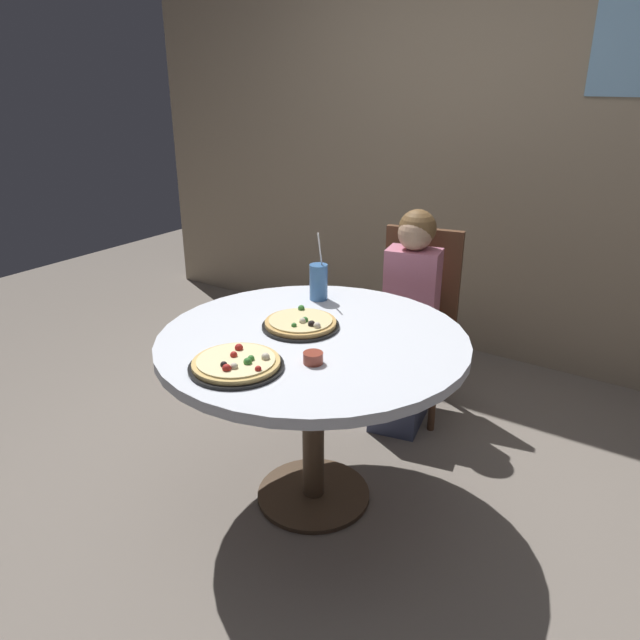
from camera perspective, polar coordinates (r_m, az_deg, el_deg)
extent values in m
plane|color=slate|center=(2.68, -0.62, -16.36)|extent=(8.00, 8.00, 0.00)
cube|color=gray|center=(3.78, 16.29, 18.06)|extent=(5.20, 0.12, 2.90)
cylinder|color=silver|center=(2.30, -0.70, -2.01)|extent=(1.19, 1.19, 0.04)
cylinder|color=#4C3826|center=(2.47, -0.66, -9.74)|extent=(0.09, 0.09, 0.69)
cylinder|color=#4C3826|center=(2.68, -0.62, -16.19)|extent=(0.48, 0.48, 0.02)
cube|color=brown|center=(3.13, 8.64, -1.38)|extent=(0.47, 0.47, 0.04)
cube|color=brown|center=(3.21, 9.69, 4.08)|extent=(0.40, 0.12, 0.52)
cylinder|color=brown|center=(3.12, 4.60, -5.86)|extent=(0.04, 0.04, 0.41)
cylinder|color=brown|center=(3.05, 10.72, -6.92)|extent=(0.04, 0.04, 0.41)
cylinder|color=brown|center=(3.42, 6.36, -3.35)|extent=(0.04, 0.04, 0.41)
cylinder|color=brown|center=(3.35, 11.96, -4.25)|extent=(0.04, 0.04, 0.41)
cube|color=#3F4766|center=(3.08, 7.62, -5.97)|extent=(0.30, 0.36, 0.45)
cube|color=#CC728C|center=(3.03, 8.74, 2.65)|extent=(0.29, 0.21, 0.44)
sphere|color=tan|center=(2.94, 9.08, 8.16)|extent=(0.17, 0.17, 0.17)
sphere|color=brown|center=(2.96, 9.19, 8.62)|extent=(0.18, 0.18, 0.18)
cylinder|color=black|center=(2.37, -1.86, -0.57)|extent=(0.31, 0.31, 0.01)
cylinder|color=tan|center=(2.36, -1.86, -0.26)|extent=(0.28, 0.28, 0.02)
cylinder|color=beige|center=(2.36, -1.86, -0.02)|extent=(0.25, 0.25, 0.01)
sphere|color=beige|center=(2.28, -0.28, -0.54)|extent=(0.03, 0.03, 0.03)
sphere|color=black|center=(2.30, -0.80, -0.39)|extent=(0.03, 0.03, 0.03)
sphere|color=#387F33|center=(2.29, -2.49, -0.51)|extent=(0.02, 0.02, 0.02)
sphere|color=#387F33|center=(2.46, -1.79, 1.13)|extent=(0.03, 0.03, 0.03)
sphere|color=#387F33|center=(2.34, -1.45, 0.00)|extent=(0.03, 0.03, 0.03)
sphere|color=beige|center=(2.33, -1.68, -0.10)|extent=(0.03, 0.03, 0.03)
cylinder|color=black|center=(2.06, -7.96, -4.42)|extent=(0.33, 0.33, 0.01)
cylinder|color=#D8B266|center=(2.06, -7.98, -4.07)|extent=(0.30, 0.30, 0.02)
cylinder|color=beige|center=(2.05, -8.00, -3.79)|extent=(0.27, 0.27, 0.01)
sphere|color=#B2231E|center=(2.12, -7.73, -2.63)|extent=(0.03, 0.03, 0.03)
sphere|color=beige|center=(2.04, -5.21, -3.53)|extent=(0.03, 0.03, 0.03)
sphere|color=black|center=(2.01, -9.14, -4.23)|extent=(0.02, 0.02, 0.02)
sphere|color=#B2231E|center=(1.98, -8.88, -4.56)|extent=(0.03, 0.03, 0.03)
sphere|color=#B2231E|center=(1.97, -5.91, -4.66)|extent=(0.02, 0.02, 0.02)
sphere|color=beige|center=(1.99, -8.17, -4.40)|extent=(0.03, 0.03, 0.03)
sphere|color=#387F33|center=(2.04, -6.58, -3.67)|extent=(0.02, 0.02, 0.02)
sphere|color=#B2231E|center=(2.07, -8.21, -3.31)|extent=(0.03, 0.03, 0.03)
sphere|color=#387F33|center=(2.02, -6.90, -3.97)|extent=(0.03, 0.03, 0.03)
cylinder|color=#3F72B2|center=(2.64, -0.14, 3.63)|extent=(0.08, 0.08, 0.16)
cylinder|color=white|center=(2.60, 0.08, 6.04)|extent=(0.01, 0.05, 0.22)
cylinder|color=brown|center=(2.07, -0.66, -3.62)|extent=(0.07, 0.07, 0.04)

